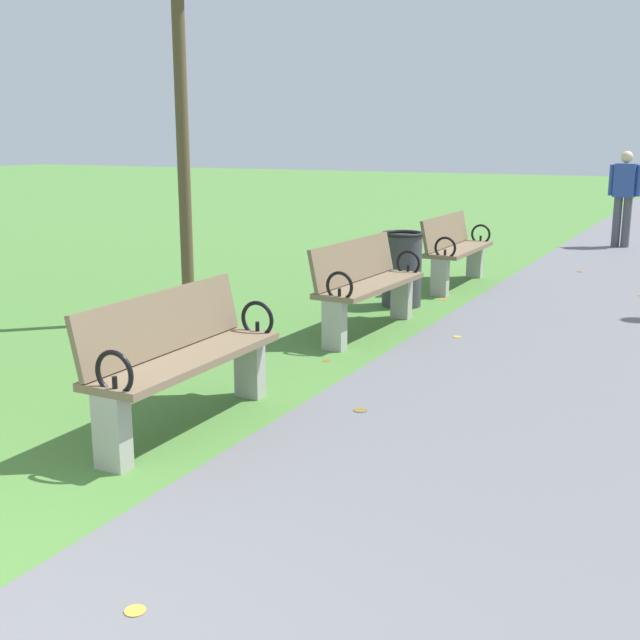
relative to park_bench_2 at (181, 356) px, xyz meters
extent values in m
cube|color=#7A664C|center=(0.05, 0.00, -0.01)|extent=(0.44, 1.60, 0.05)
cube|color=#7A664C|center=(-0.14, 0.00, 0.21)|extent=(0.13, 1.60, 0.40)
cube|color=#A8A59E|center=(0.05, -0.74, -0.26)|extent=(0.20, 0.12, 0.45)
cube|color=#A8A59E|center=(0.05, 0.74, -0.26)|extent=(0.20, 0.12, 0.45)
torus|color=black|center=(0.11, -0.76, 0.10)|extent=(0.27, 0.03, 0.27)
cylinder|color=black|center=(0.11, -0.76, 0.02)|extent=(0.03, 0.03, 0.12)
torus|color=black|center=(0.11, 0.76, 0.10)|extent=(0.27, 0.03, 0.27)
cylinder|color=black|center=(0.11, 0.76, 0.02)|extent=(0.03, 0.03, 0.12)
cube|color=#7A664C|center=(0.05, 2.96, -0.01)|extent=(0.51, 1.62, 0.05)
cube|color=#7A664C|center=(-0.14, 2.97, 0.21)|extent=(0.19, 1.60, 0.40)
cube|color=#A8A59E|center=(0.02, 2.22, -0.26)|extent=(0.20, 0.13, 0.45)
cube|color=#A8A59E|center=(0.08, 3.70, -0.26)|extent=(0.20, 0.13, 0.45)
torus|color=black|center=(0.08, 2.20, 0.10)|extent=(0.27, 0.04, 0.27)
cylinder|color=black|center=(0.08, 2.20, 0.02)|extent=(0.03, 0.03, 0.12)
torus|color=black|center=(0.14, 3.72, 0.10)|extent=(0.27, 0.04, 0.27)
cylinder|color=black|center=(0.14, 3.72, 0.02)|extent=(0.03, 0.03, 0.12)
cube|color=#7A664C|center=(0.05, 5.77, -0.01)|extent=(0.45, 1.60, 0.05)
cube|color=#7A664C|center=(-0.14, 5.77, 0.21)|extent=(0.13, 1.60, 0.40)
cube|color=#A8A59E|center=(0.06, 5.03, -0.26)|extent=(0.20, 0.12, 0.45)
cube|color=#A8A59E|center=(0.05, 6.51, -0.26)|extent=(0.20, 0.12, 0.45)
torus|color=black|center=(0.12, 5.01, 0.10)|extent=(0.27, 0.03, 0.27)
cylinder|color=black|center=(0.12, 5.01, 0.02)|extent=(0.03, 0.03, 0.12)
torus|color=black|center=(0.11, 6.53, 0.10)|extent=(0.27, 0.03, 0.27)
cylinder|color=black|center=(0.11, 6.53, 0.02)|extent=(0.03, 0.03, 0.12)
cylinder|color=brown|center=(-1.88, 2.62, 1.52)|extent=(0.13, 0.13, 4.00)
cylinder|color=#4C4C56|center=(1.36, 10.53, -0.04)|extent=(0.14, 0.14, 0.85)
cylinder|color=#4C4C56|center=(1.51, 10.52, -0.04)|extent=(0.14, 0.14, 0.85)
cube|color=#2D4799|center=(1.44, 10.52, 0.66)|extent=(0.36, 0.25, 0.56)
sphere|color=beige|center=(1.44, 10.52, 1.05)|extent=(0.20, 0.20, 0.20)
cylinder|color=#2D4799|center=(1.22, 10.55, 0.66)|extent=(0.09, 0.09, 0.52)
cylinder|color=#2D4799|center=(1.65, 10.50, 0.66)|extent=(0.09, 0.09, 0.52)
cylinder|color=#38383D|center=(-0.15, 4.29, -0.09)|extent=(0.44, 0.44, 0.80)
torus|color=black|center=(-0.15, 4.29, 0.33)|extent=(0.48, 0.48, 0.04)
cylinder|color=#93511E|center=(0.12, 1.85, -0.48)|extent=(0.08, 0.08, 0.00)
cylinder|color=gold|center=(1.12, -1.84, -0.46)|extent=(0.12, 0.12, 0.00)
cylinder|color=#AD6B23|center=(0.16, 4.85, -0.48)|extent=(0.15, 0.15, 0.00)
cylinder|color=#93511E|center=(1.27, 7.49, -0.46)|extent=(0.10, 0.10, 0.00)
cylinder|color=gold|center=(0.89, 3.09, -0.46)|extent=(0.11, 0.11, 0.00)
cylinder|color=brown|center=(0.93, 0.77, -0.46)|extent=(0.12, 0.12, 0.00)
cylinder|color=#AD6B23|center=(-0.96, 1.65, -0.48)|extent=(0.09, 0.09, 0.00)
camera|label=1|loc=(3.09, -4.04, 1.40)|focal=44.86mm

